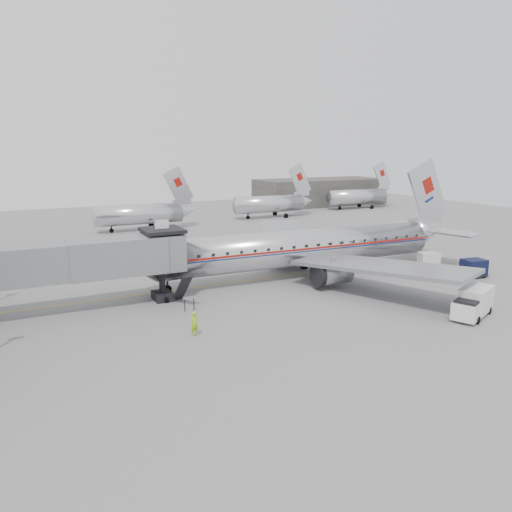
{
  "coord_description": "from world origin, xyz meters",
  "views": [
    {
      "loc": [
        -20.92,
        -38.24,
        13.35
      ],
      "look_at": [
        -0.25,
        3.1,
        3.2
      ],
      "focal_mm": 35.0,
      "sensor_mm": 36.0,
      "label": 1
    }
  ],
  "objects_px": {
    "baggage_cart_navy": "(474,268)",
    "ramp_worker": "(195,324)",
    "airliner": "(307,247)",
    "service_van": "(473,302)",
    "baggage_cart_white": "(429,260)"
  },
  "relations": [
    {
      "from": "baggage_cart_navy",
      "to": "ramp_worker",
      "type": "relative_size",
      "value": 1.45
    },
    {
      "from": "airliner",
      "to": "ramp_worker",
      "type": "bearing_deg",
      "value": -144.4
    },
    {
      "from": "baggage_cart_navy",
      "to": "ramp_worker",
      "type": "distance_m",
      "value": 31.85
    },
    {
      "from": "airliner",
      "to": "service_van",
      "type": "height_order",
      "value": "airliner"
    },
    {
      "from": "baggage_cart_white",
      "to": "ramp_worker",
      "type": "bearing_deg",
      "value": -144.67
    },
    {
      "from": "airliner",
      "to": "ramp_worker",
      "type": "xyz_separation_m",
      "value": [
        -16.49,
        -11.16,
        -2.13
      ]
    },
    {
      "from": "airliner",
      "to": "baggage_cart_white",
      "type": "bearing_deg",
      "value": -11.01
    },
    {
      "from": "baggage_cart_white",
      "to": "ramp_worker",
      "type": "xyz_separation_m",
      "value": [
        -30.7,
        -8.0,
        -0.0
      ]
    },
    {
      "from": "service_van",
      "to": "ramp_worker",
      "type": "distance_m",
      "value": 22.14
    },
    {
      "from": "service_van",
      "to": "ramp_worker",
      "type": "bearing_deg",
      "value": 140.69
    },
    {
      "from": "airliner",
      "to": "baggage_cart_navy",
      "type": "bearing_deg",
      "value": -27.26
    },
    {
      "from": "baggage_cart_navy",
      "to": "airliner",
      "type": "bearing_deg",
      "value": 159.84
    },
    {
      "from": "baggage_cart_white",
      "to": "ramp_worker",
      "type": "distance_m",
      "value": 31.72
    },
    {
      "from": "baggage_cart_navy",
      "to": "service_van",
      "type": "bearing_deg",
      "value": -131.29
    },
    {
      "from": "baggage_cart_navy",
      "to": "baggage_cart_white",
      "type": "xyz_separation_m",
      "value": [
        -1.03,
        5.21,
        -0.09
      ]
    }
  ]
}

